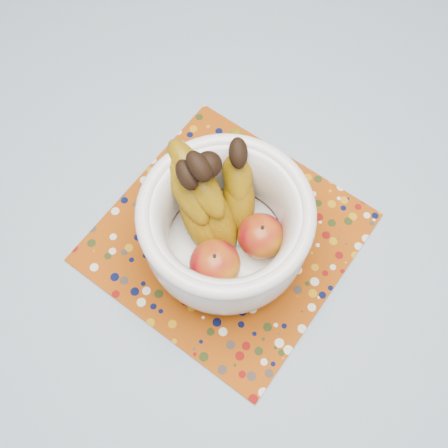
% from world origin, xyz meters
% --- Properties ---
extents(table, '(1.20, 1.20, 0.75)m').
position_xyz_m(table, '(0.00, 0.00, 0.67)').
color(table, brown).
rests_on(table, ground).
extents(tablecloth, '(1.32, 1.32, 0.01)m').
position_xyz_m(tablecloth, '(0.00, 0.00, 0.76)').
color(tablecloth, '#658AA9').
rests_on(tablecloth, table).
extents(placemat, '(0.47, 0.47, 0.00)m').
position_xyz_m(placemat, '(0.01, -0.08, 0.76)').
color(placemat, '#8B3907').
rests_on(placemat, tablecloth).
extents(fruit_bowl, '(0.25, 0.25, 0.19)m').
position_xyz_m(fruit_bowl, '(0.01, -0.08, 0.85)').
color(fruit_bowl, white).
rests_on(fruit_bowl, placemat).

